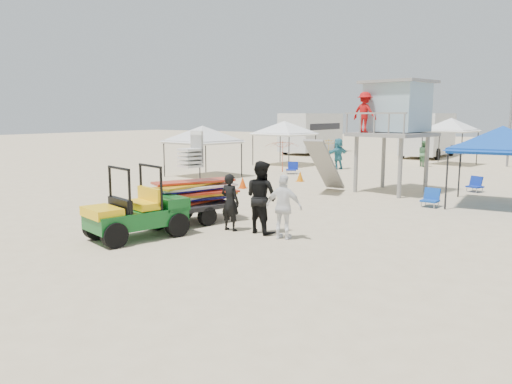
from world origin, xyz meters
The scene contains 22 objects.
ground centered at (0.00, 0.00, 0.00)m, with size 140.00×140.00×0.00m, color beige.
utility_cart centered at (-2.44, 1.82, 0.85)m, with size 1.79×2.65×1.84m.
surf_trailer centered at (-2.43, 4.15, 0.97)m, with size 1.90×2.74×2.37m.
man_left centered at (-0.92, 3.85, 0.79)m, with size 0.57×0.38×1.57m, color black.
man_mid centered at (-0.07, 4.10, 0.97)m, with size 0.94×0.74×1.94m, color black.
man_right centered at (0.78, 3.85, 0.83)m, with size 0.97×0.40×1.65m, color white.
lifeguard_tower centered at (0.38, 13.07, 3.27)m, with size 3.29×3.29×4.39m.
canopy_blue centered at (4.61, 11.91, 2.63)m, with size 3.33×3.33×3.17m.
canopy_white_a centered at (-9.27, 12.76, 2.45)m, with size 3.41×3.41×2.99m.
canopy_white_b centered at (-8.89, 20.29, 2.61)m, with size 3.30×3.30×3.16m.
canopy_white_c centered at (-0.26, 26.27, 2.80)m, with size 3.10×3.10×3.35m.
umbrella_a centered at (-6.95, 16.76, 0.88)m, with size 1.92×1.96×1.76m, color red.
umbrella_b centered at (-6.85, 22.50, 0.81)m, with size 1.77×1.80×1.62m, color gold.
cone_near centered at (-5.20, 10.51, 0.25)m, with size 0.34×0.34×0.50m, color #DC4206.
cone_far centered at (-4.23, 13.88, 0.25)m, with size 0.34×0.34×0.50m, color orange.
beach_chair_a centered at (-6.12, 16.43, 0.31)m, with size 0.72×0.80×0.64m.
beach_chair_b centered at (2.70, 10.58, 0.31)m, with size 0.58×0.62×0.64m.
beach_chair_c centered at (3.33, 15.07, 0.31)m, with size 0.70×0.77×0.64m.
rv_far_left centered at (-12.00, 29.99, 1.80)m, with size 2.64×6.80×3.25m.
rv_mid_left centered at (-3.00, 31.49, 1.80)m, with size 2.65×6.50×3.25m.
light_pole_left centered at (3.00, 27.00, 4.00)m, with size 0.14×0.14×8.00m, color slate.
distant_beachgoers centered at (-1.91, 22.00, 0.87)m, with size 14.72×7.81×1.81m.
Camera 1 is at (7.08, -6.87, 3.14)m, focal length 35.00 mm.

